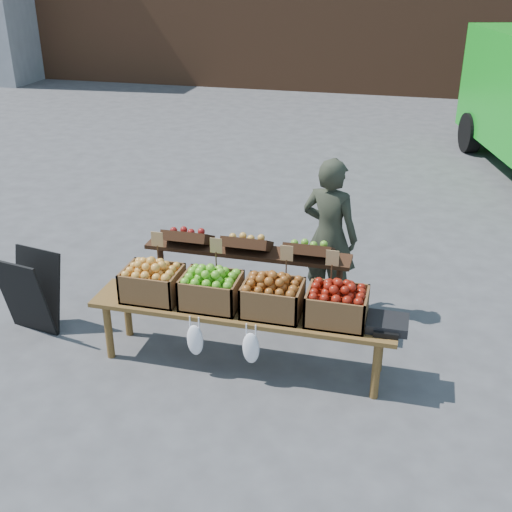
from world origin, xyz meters
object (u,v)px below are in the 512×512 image
(display_bench, at_px, (242,336))
(crate_green_apples, at_px, (337,306))
(crate_russet_pears, at_px, (211,291))
(crate_red_apples, at_px, (273,298))
(crate_golden_apples, at_px, (153,284))
(weighing_scale, at_px, (387,323))
(back_table, at_px, (247,276))
(chalkboard_sign, at_px, (31,293))
(vendor, at_px, (329,236))

(display_bench, xyz_separation_m, crate_green_apples, (0.82, 0.00, 0.42))
(crate_russet_pears, bearing_deg, crate_green_apples, 0.00)
(crate_red_apples, distance_m, crate_green_apples, 0.55)
(crate_russet_pears, bearing_deg, crate_golden_apples, 180.00)
(crate_golden_apples, xyz_separation_m, weighing_scale, (2.08, 0.00, -0.10))
(crate_red_apples, distance_m, weighing_scale, 0.98)
(back_table, relative_size, weighing_scale, 6.18)
(weighing_scale, bearing_deg, chalkboard_sign, 179.05)
(crate_golden_apples, bearing_deg, back_table, 46.65)
(weighing_scale, bearing_deg, back_table, 152.71)
(crate_red_apples, bearing_deg, crate_russet_pears, 180.00)
(chalkboard_sign, bearing_deg, crate_green_apples, 9.28)
(display_bench, distance_m, crate_russet_pears, 0.51)
(crate_russet_pears, xyz_separation_m, crate_green_apples, (1.10, 0.00, 0.00))
(crate_red_apples, bearing_deg, crate_green_apples, 0.00)
(vendor, distance_m, back_table, 0.92)
(vendor, distance_m, crate_red_apples, 1.26)
(chalkboard_sign, height_order, display_bench, chalkboard_sign)
(crate_golden_apples, xyz_separation_m, crate_green_apples, (1.65, 0.00, 0.00))
(chalkboard_sign, height_order, weighing_scale, chalkboard_sign)
(display_bench, relative_size, crate_russet_pears, 5.40)
(display_bench, height_order, weighing_scale, weighing_scale)
(crate_golden_apples, height_order, weighing_scale, crate_golden_apples)
(vendor, distance_m, crate_green_apples, 1.25)
(chalkboard_sign, distance_m, crate_golden_apples, 1.34)
(display_bench, relative_size, crate_red_apples, 5.40)
(back_table, height_order, display_bench, back_table)
(vendor, bearing_deg, crate_green_apples, 117.17)
(back_table, xyz_separation_m, crate_golden_apples, (-0.68, -0.72, 0.19))
(back_table, bearing_deg, crate_red_apples, -59.72)
(chalkboard_sign, bearing_deg, weighing_scale, 9.41)
(crate_green_apples, bearing_deg, display_bench, 180.00)
(chalkboard_sign, xyz_separation_m, crate_golden_apples, (1.31, -0.06, 0.30))
(chalkboard_sign, relative_size, back_table, 0.39)
(crate_golden_apples, distance_m, crate_green_apples, 1.65)
(display_bench, bearing_deg, crate_green_apples, 0.00)
(vendor, distance_m, weighing_scale, 1.41)
(display_bench, bearing_deg, crate_golden_apples, 180.00)
(display_bench, bearing_deg, back_table, 101.42)
(vendor, height_order, display_bench, vendor)
(chalkboard_sign, xyz_separation_m, display_bench, (2.13, -0.06, -0.12))
(crate_golden_apples, relative_size, crate_red_apples, 1.00)
(crate_green_apples, bearing_deg, weighing_scale, 0.00)
(back_table, bearing_deg, crate_golden_apples, -133.35)
(crate_golden_apples, relative_size, crate_russet_pears, 1.00)
(vendor, height_order, crate_russet_pears, vendor)
(display_bench, xyz_separation_m, crate_red_apples, (0.28, 0.00, 0.42))
(chalkboard_sign, relative_size, crate_golden_apples, 1.63)
(display_bench, relative_size, crate_golden_apples, 5.40)
(vendor, distance_m, crate_golden_apples, 1.86)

